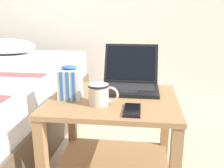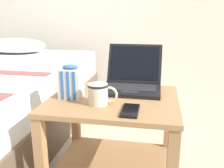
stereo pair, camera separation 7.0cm
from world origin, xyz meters
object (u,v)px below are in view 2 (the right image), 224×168
(mug_front_left, at_px, (99,93))
(cell_phone, at_px, (130,110))
(snack_bag, at_px, (71,82))
(laptop, at_px, (132,81))

(mug_front_left, height_order, cell_phone, mug_front_left)
(snack_bag, relative_size, cell_phone, 1.10)
(mug_front_left, bearing_deg, laptop, 65.51)
(snack_bag, bearing_deg, mug_front_left, -24.00)
(laptop, distance_m, mug_front_left, 0.29)
(mug_front_left, bearing_deg, snack_bag, 156.00)
(snack_bag, bearing_deg, laptop, 35.96)
(cell_phone, bearing_deg, mug_front_left, 157.44)
(laptop, height_order, mug_front_left, laptop)
(laptop, relative_size, mug_front_left, 2.44)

